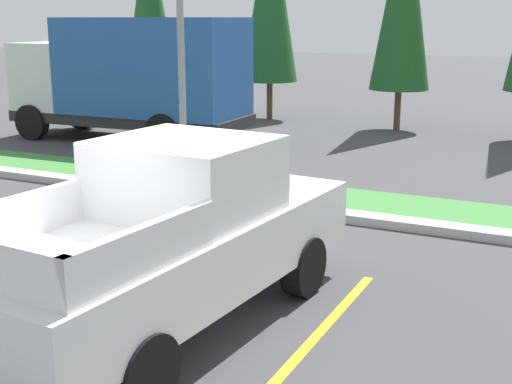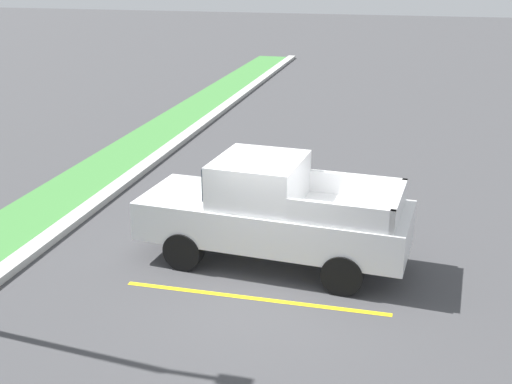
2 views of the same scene
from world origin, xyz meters
The scene contains 7 objects.
ground_plane centered at (0.00, 0.00, 0.00)m, with size 120.00×120.00×0.00m, color #424244.
parking_line_near centered at (-0.72, 0.15, 0.00)m, with size 0.12×4.80×0.01m, color yellow.
parking_line_far centered at (2.38, 0.15, 0.00)m, with size 0.12×4.80×0.01m, color yellow.
curb_strip centered at (0.00, 5.00, 0.07)m, with size 56.00×0.40×0.15m, color #B2B2AD.
grass_median centered at (0.00, 6.10, 0.03)m, with size 56.00×1.80×0.06m, color #42843D.
pickup_truck_main centered at (0.83, 0.21, 1.04)m, with size 2.32×5.36×2.10m.
cargo_truck_distant centered at (-6.76, 9.98, 1.85)m, with size 6.86×2.64×3.40m.
Camera 1 is at (4.82, -5.88, 3.38)m, focal length 48.24 mm.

